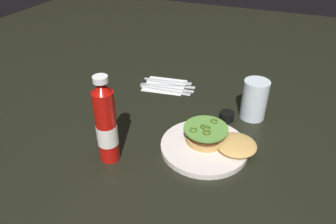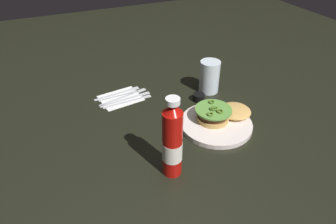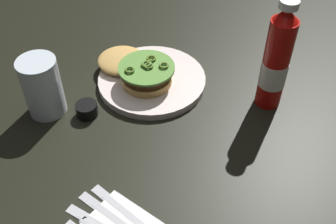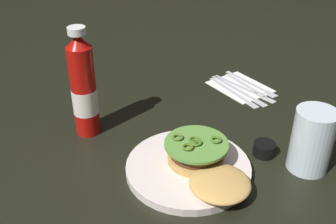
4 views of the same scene
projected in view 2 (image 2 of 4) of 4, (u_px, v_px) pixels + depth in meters
ground_plane at (175, 116)px, 1.13m from camera, size 3.00×3.00×0.00m
dinner_plate at (216, 124)px, 1.07m from camera, size 0.26×0.26×0.02m
burger_sandwich at (221, 113)px, 1.08m from camera, size 0.22×0.13×0.05m
ketchup_bottle at (172, 142)px, 0.83m from camera, size 0.06×0.06×0.26m
water_glass at (209, 77)px, 1.25m from camera, size 0.08×0.08×0.14m
condiment_cup at (199, 97)px, 1.21m from camera, size 0.05×0.05×0.03m
napkin at (121, 98)px, 1.23m from camera, size 0.18×0.15×0.00m
table_knife at (131, 100)px, 1.21m from camera, size 0.21×0.03×0.00m
steak_knife at (129, 98)px, 1.23m from camera, size 0.22×0.04×0.00m
butter_knife at (126, 95)px, 1.24m from camera, size 0.22×0.07×0.00m
spoon_utensil at (125, 94)px, 1.26m from camera, size 0.18×0.03×0.00m
fork_utensil at (121, 92)px, 1.27m from camera, size 0.20×0.04×0.00m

